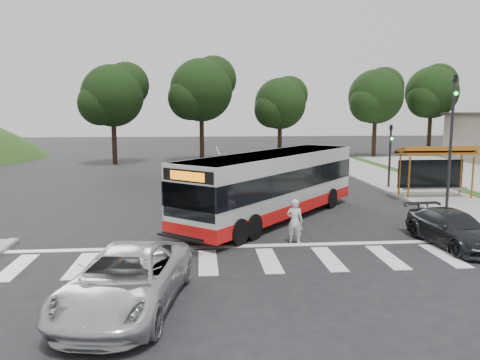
{
  "coord_description": "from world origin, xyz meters",
  "views": [
    {
      "loc": [
        -2.22,
        -19.62,
        4.86
      ],
      "look_at": [
        -0.33,
        2.26,
        1.6
      ],
      "focal_mm": 35.0,
      "sensor_mm": 36.0,
      "label": 1
    }
  ],
  "objects": [
    {
      "name": "curb_east",
      "position": [
        9.0,
        8.0,
        0.07
      ],
      "size": [
        0.3,
        40.0,
        0.15
      ],
      "primitive_type": "cube",
      "color": "#9E9991",
      "rests_on": "ground"
    },
    {
      "name": "sidewalk_east",
      "position": [
        11.0,
        8.0,
        0.06
      ],
      "size": [
        4.0,
        40.0,
        0.12
      ],
      "primitive_type": "cube",
      "color": "gray",
      "rests_on": "ground"
    },
    {
      "name": "tree_ne_b",
      "position": [
        23.08,
        30.06,
        6.92
      ],
      "size": [
        6.16,
        5.74,
        10.02
      ],
      "color": "black",
      "rests_on": "ground"
    },
    {
      "name": "transit_bus",
      "position": [
        1.05,
        0.95,
        1.49
      ],
      "size": [
        9.32,
        10.46,
        2.98
      ],
      "primitive_type": null,
      "rotation": [
        0.0,
        0.0,
        -0.7
      ],
      "color": "silver",
      "rests_on": "ground"
    },
    {
      "name": "crosswalk_ladder",
      "position": [
        0.0,
        -5.0,
        0.01
      ],
      "size": [
        18.0,
        2.6,
        0.01
      ],
      "primitive_type": "cube",
      "color": "silver",
      "rests_on": "ground"
    },
    {
      "name": "pedestrian",
      "position": [
        1.25,
        -3.03,
        0.83
      ],
      "size": [
        0.71,
        0.59,
        1.66
      ],
      "primitive_type": "imported",
      "rotation": [
        0.0,
        0.0,
        2.77
      ],
      "color": "silver",
      "rests_on": "ground"
    },
    {
      "name": "bus_shelter",
      "position": [
        10.8,
        5.1,
        2.35
      ],
      "size": [
        4.2,
        1.6,
        2.86
      ],
      "color": "#925518",
      "rests_on": "sidewalk_east"
    },
    {
      "name": "silver_suv_south",
      "position": [
        -4.07,
        -8.41,
        0.74
      ],
      "size": [
        3.32,
        5.65,
        1.48
      ],
      "primitive_type": "imported",
      "rotation": [
        0.0,
        0.0,
        -0.17
      ],
      "color": "#B5B9BB",
      "rests_on": "ground"
    },
    {
      "name": "ground",
      "position": [
        0.0,
        0.0,
        0.0
      ],
      "size": [
        140.0,
        140.0,
        0.0
      ],
      "primitive_type": "plane",
      "color": "black",
      "rests_on": "ground"
    },
    {
      "name": "dark_sedan",
      "position": [
        6.9,
        -3.85,
        0.63
      ],
      "size": [
        2.19,
        4.49,
        1.26
      ],
      "primitive_type": "imported",
      "rotation": [
        0.0,
        0.0,
        0.1
      ],
      "color": "black",
      "rests_on": "ground"
    },
    {
      "name": "traffic_signal_ne_tall",
      "position": [
        9.6,
        1.49,
        3.88
      ],
      "size": [
        0.18,
        0.37,
        6.5
      ],
      "color": "black",
      "rests_on": "ground"
    },
    {
      "name": "tree_north_b",
      "position": [
        6.07,
        28.06,
        5.66
      ],
      "size": [
        5.72,
        5.33,
        8.43
      ],
      "color": "black",
      "rests_on": "ground"
    },
    {
      "name": "curb_east_red",
      "position": [
        9.0,
        -2.0,
        0.08
      ],
      "size": [
        0.32,
        6.0,
        0.15
      ],
      "primitive_type": "cube",
      "color": "maroon",
      "rests_on": "ground"
    },
    {
      "name": "tree_north_a",
      "position": [
        -1.92,
        26.07,
        6.92
      ],
      "size": [
        6.6,
        6.15,
        10.17
      ],
      "color": "black",
      "rests_on": "ground"
    },
    {
      "name": "traffic_signal_ne_short",
      "position": [
        9.6,
        8.49,
        2.48
      ],
      "size": [
        0.18,
        0.37,
        4.0
      ],
      "color": "black",
      "rests_on": "ground"
    },
    {
      "name": "tree_ne_a",
      "position": [
        16.08,
        28.06,
        6.39
      ],
      "size": [
        6.16,
        5.74,
        9.3
      ],
      "color": "black",
      "rests_on": "parking_lot"
    },
    {
      "name": "tree_north_c",
      "position": [
        -9.92,
        24.06,
        6.29
      ],
      "size": [
        6.16,
        5.74,
        9.3
      ],
      "color": "black",
      "rests_on": "ground"
    }
  ]
}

